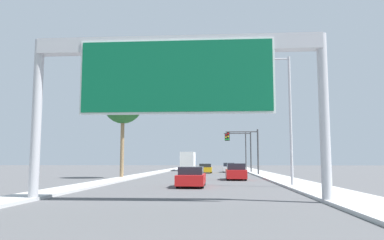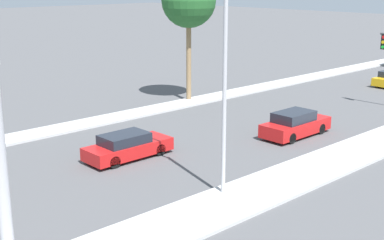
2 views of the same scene
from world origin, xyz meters
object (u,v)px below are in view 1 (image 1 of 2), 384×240
sign_gantry (176,72)px  street_lamp_right (286,109)px  car_mid_right (236,172)px  car_far_center (229,168)px  car_near_right (205,169)px  traffic_light_mid_block (242,145)px  truck_box_primary (188,161)px  palm_tree_background (123,104)px  car_far_left (191,177)px  traffic_light_far_intersection (240,145)px  traffic_light_near_intersection (247,144)px

sign_gantry → street_lamp_right: street_lamp_right is taller
car_mid_right → car_far_center: bearing=90.0°
car_near_right → car_far_center: car_far_center is taller
traffic_light_mid_block → street_lamp_right: bearing=-88.0°
car_near_right → car_far_center: bearing=49.4°
truck_box_primary → palm_tree_background: (-4.41, -30.25, 5.88)m
car_far_center → car_far_left: bearing=-96.1°
car_far_left → traffic_light_far_intersection: size_ratio=0.68×
car_near_right → traffic_light_near_intersection: size_ratio=0.79×
car_far_left → traffic_light_near_intersection: size_ratio=0.84×
sign_gantry → car_far_center: bearing=85.3°
car_far_left → traffic_light_mid_block: 31.22m
car_far_left → street_lamp_right: street_lamp_right is taller
traffic_light_near_intersection → palm_tree_background: palm_tree_background is taller
car_mid_right → palm_tree_background: size_ratio=0.49×
truck_box_primary → traffic_light_near_intersection: size_ratio=1.55×
car_far_center → traffic_light_mid_block: bearing=-51.4°
car_far_left → traffic_light_far_intersection: bearing=82.0°
car_far_center → street_lamp_right: bearing=-84.7°
car_near_right → truck_box_primary: truck_box_primary is taller
traffic_light_mid_block → car_near_right: bearing=-163.4°
car_mid_right → car_far_left: bearing=-109.6°
car_far_center → traffic_light_far_intersection: bearing=73.7°
traffic_light_far_intersection → palm_tree_background: (-13.62, -28.89, 3.00)m
car_far_center → traffic_light_far_intersection: 8.76m
traffic_light_far_intersection → palm_tree_background: 32.08m
car_near_right → traffic_light_far_intersection: bearing=63.8°
car_mid_right → traffic_light_near_intersection: traffic_light_near_intersection is taller
traffic_light_mid_block → car_mid_right: bearing=-95.4°
traffic_light_near_intersection → street_lamp_right: (1.11, -20.44, 1.51)m
truck_box_primary → street_lamp_right: size_ratio=0.97×
car_near_right → truck_box_primary: (-3.50, 12.99, 1.03)m
street_lamp_right → car_mid_right: bearing=107.3°
car_mid_right → street_lamp_right: 11.17m
car_mid_right → traffic_light_mid_block: (1.96, 20.73, 3.43)m
traffic_light_far_intersection → palm_tree_background: palm_tree_background is taller
car_far_center → traffic_light_near_intersection: 12.98m
car_far_left → car_near_right: car_far_left is taller
street_lamp_right → traffic_light_mid_block: bearing=92.0°
car_far_left → palm_tree_background: palm_tree_background is taller
car_near_right → palm_tree_background: 20.21m
sign_gantry → traffic_light_near_intersection: (5.42, 30.15, -1.90)m
sign_gantry → car_mid_right: size_ratio=2.80×
palm_tree_background → car_far_left: bearing=-55.8°
car_far_left → traffic_light_near_intersection: 21.48m
truck_box_primary → traffic_light_mid_block: bearing=-51.7°
traffic_light_far_intersection → sign_gantry: bearing=-96.5°
sign_gantry → car_mid_right: (3.50, 19.42, -5.00)m
car_far_left → car_far_center: bearing=83.9°
traffic_light_mid_block → palm_tree_background: bearing=-125.3°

